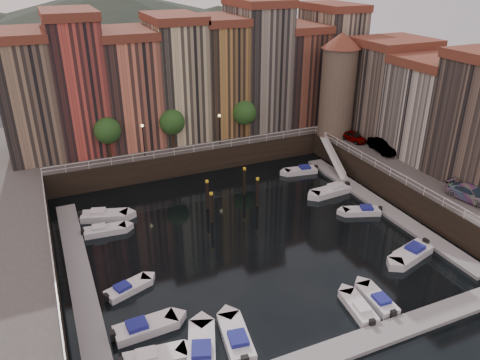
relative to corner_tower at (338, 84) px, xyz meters
name	(u,v)px	position (x,y,z in m)	size (l,w,h in m)	color
ground	(246,234)	(-20.00, -14.50, -10.19)	(200.00, 200.00, 0.00)	black
quay_far	(173,138)	(-20.00, 11.50, -8.69)	(80.00, 20.00, 3.00)	black
quay_right	(469,181)	(8.00, -16.50, -8.69)	(20.00, 36.00, 3.00)	black
dock_left	(80,277)	(-36.20, -15.50, -10.02)	(2.00, 28.00, 0.35)	gray
dock_right	(381,206)	(-3.80, -15.50, -10.02)	(2.00, 28.00, 0.35)	gray
dock_near	(344,348)	(-20.00, -31.50, -10.02)	(30.00, 2.00, 0.35)	gray
mountains	(96,25)	(-18.28, 95.50, -2.28)	(145.00, 100.00, 18.00)	#2D382D
far_terrace	(197,75)	(-16.69, 9.00, 0.76)	(48.70, 10.30, 17.50)	#896E57
right_terrace	(435,103)	(6.50, -10.70, -0.64)	(9.30, 24.30, 14.00)	#79695B
corner_tower	(338,84)	(0.00, 0.00, 0.00)	(5.20, 5.20, 13.80)	#6B5B4C
promenade_trees	(177,122)	(-21.33, 3.70, -3.61)	(21.20, 3.20, 5.20)	black
street_lamps	(182,129)	(-21.00, 2.70, -4.30)	(10.36, 0.36, 4.18)	black
railings	(227,181)	(-20.00, -9.62, -6.41)	(36.08, 34.04, 0.52)	white
gangway	(334,156)	(-2.90, -4.50, -8.28)	(2.78, 8.32, 3.73)	white
mooring_pilings	(231,194)	(-19.21, -8.72, -8.54)	(6.28, 4.77, 3.78)	black
boat_left_0	(154,358)	(-32.63, -27.16, -9.84)	(4.69, 2.16, 1.06)	silver
boat_left_1	(144,328)	(-32.55, -24.00, -9.81)	(4.98, 2.03, 1.13)	silver
boat_left_2	(127,288)	(-32.78, -18.83, -9.88)	(4.18, 2.73, 0.94)	silver
boat_left_3	(104,230)	(-33.08, -8.62, -9.85)	(4.46, 1.92, 1.01)	silver
boat_left_4	(103,216)	(-32.66, -5.63, -9.80)	(5.23, 3.17, 1.17)	silver
boat_right_0	(411,254)	(-7.61, -24.45, -9.80)	(5.23, 3.09, 1.17)	silver
boat_right_1	(413,250)	(-6.98, -23.96, -9.86)	(4.40, 2.51, 0.99)	silver
boat_right_2	(362,211)	(-6.62, -15.81, -9.87)	(4.27, 2.81, 0.96)	silver
boat_right_3	(331,191)	(-7.02, -10.39, -9.80)	(5.17, 2.26, 1.17)	silver
boat_right_4	(301,170)	(-7.20, -3.76, -9.85)	(4.49, 2.17, 1.01)	silver
boat_near_0	(202,349)	(-29.35, -27.76, -9.79)	(3.47, 5.37, 1.21)	silver
boat_near_1	(236,338)	(-26.71, -27.76, -9.80)	(2.53, 5.15, 1.16)	silver
boat_near_2	(359,308)	(-16.56, -28.55, -9.87)	(2.01, 4.28, 0.96)	silver
boat_near_3	(377,300)	(-14.58, -28.35, -9.86)	(1.80, 4.36, 0.99)	silver
car_a	(354,137)	(0.82, -3.44, -6.53)	(1.56, 3.87, 1.32)	gray
car_b	(383,146)	(1.89, -8.03, -6.39)	(1.70, 4.86, 1.60)	gray
car_c	(471,195)	(1.35, -22.34, -6.45)	(2.10, 5.16, 1.50)	gray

